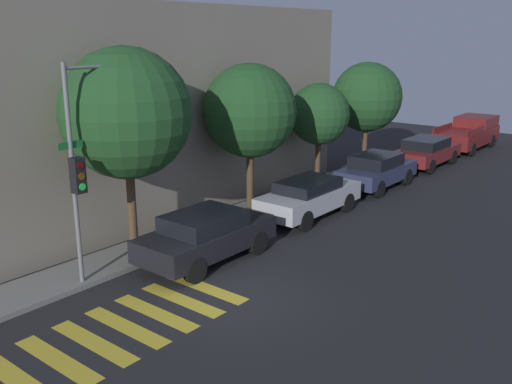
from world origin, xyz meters
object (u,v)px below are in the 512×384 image
at_px(sedan_middle, 309,196).
at_px(tree_near_corner, 126,114).
at_px(sedan_near_corner, 206,235).
at_px(traffic_light_pole, 88,148).
at_px(tree_midblock, 250,111).
at_px(tree_behind_truck, 367,97).
at_px(tree_far_end, 319,114).
at_px(sedan_tail_of_row, 426,151).
at_px(pickup_truck, 468,133).
at_px(sedan_far_end, 376,170).

bearing_deg(sedan_middle, tree_near_corner, 164.46).
bearing_deg(sedan_near_corner, traffic_light_pole, 156.22).
relative_size(tree_near_corner, tree_midblock, 1.12).
xyz_separation_m(sedan_middle, tree_behind_truck, (7.42, 1.82, 2.82)).
bearing_deg(tree_far_end, sedan_near_corner, -168.20).
height_order(sedan_tail_of_row, tree_far_end, tree_far_end).
bearing_deg(tree_near_corner, tree_behind_truck, 0.00).
relative_size(traffic_light_pole, tree_midblock, 1.06).
relative_size(sedan_tail_of_row, tree_behind_truck, 0.87).
height_order(traffic_light_pole, sedan_tail_of_row, traffic_light_pole).
distance_m(sedan_middle, pickup_truck, 16.46).
height_order(sedan_near_corner, tree_near_corner, tree_near_corner).
bearing_deg(traffic_light_pole, tree_near_corner, 17.76).
relative_size(tree_far_end, tree_behind_truck, 0.87).
xyz_separation_m(pickup_truck, tree_far_end, (-13.11, 1.82, 2.31)).
xyz_separation_m(sedan_middle, tree_far_end, (3.35, 1.82, 2.46)).
xyz_separation_m(pickup_truck, tree_near_corner, (-23.00, 1.82, 3.39)).
xyz_separation_m(traffic_light_pole, sedan_near_corner, (2.89, -1.27, -2.86)).
bearing_deg(traffic_light_pole, tree_midblock, 4.40).
xyz_separation_m(sedan_near_corner, sedan_far_end, (10.54, 0.00, -0.00)).
bearing_deg(tree_near_corner, tree_midblock, 0.00).
xyz_separation_m(sedan_tail_of_row, tree_near_corner, (-17.04, 1.82, 3.52)).
bearing_deg(tree_far_end, tree_near_corner, -180.00).
height_order(sedan_middle, tree_near_corner, tree_near_corner).
xyz_separation_m(sedan_far_end, tree_near_corner, (-11.73, 1.82, 3.51)).
height_order(sedan_middle, sedan_far_end, sedan_far_end).
relative_size(sedan_middle, tree_midblock, 0.82).
bearing_deg(tree_midblock, sedan_tail_of_row, -8.88).
height_order(traffic_light_pole, tree_behind_truck, traffic_light_pole).
bearing_deg(sedan_near_corner, tree_near_corner, 123.03).
xyz_separation_m(sedan_far_end, tree_midblock, (-6.33, 1.82, 3.03)).
bearing_deg(sedan_tail_of_row, tree_far_end, 165.72).
height_order(sedan_near_corner, sedan_tail_of_row, sedan_near_corner).
relative_size(sedan_middle, tree_behind_truck, 0.86).
bearing_deg(sedan_far_end, sedan_tail_of_row, 0.00).
xyz_separation_m(sedan_near_corner, tree_behind_truck, (12.78, 1.82, 2.79)).
xyz_separation_m(tree_near_corner, tree_far_end, (9.89, 0.00, -1.07)).
relative_size(pickup_truck, tree_behind_truck, 1.03).
bearing_deg(pickup_truck, sedan_far_end, 180.00).
bearing_deg(pickup_truck, sedan_tail_of_row, 180.00).
distance_m(tree_midblock, tree_far_end, 4.53).
xyz_separation_m(sedan_near_corner, sedan_middle, (5.36, 0.00, -0.02)).
relative_size(tree_midblock, tree_behind_truck, 1.05).
bearing_deg(tree_midblock, pickup_truck, -5.90).
height_order(sedan_far_end, tree_midblock, tree_midblock).
distance_m(pickup_truck, tree_midblock, 17.93).
height_order(sedan_near_corner, tree_midblock, tree_midblock).
height_order(traffic_light_pole, sedan_near_corner, traffic_light_pole).
height_order(sedan_tail_of_row, tree_near_corner, tree_near_corner).
distance_m(sedan_near_corner, sedan_far_end, 10.54).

